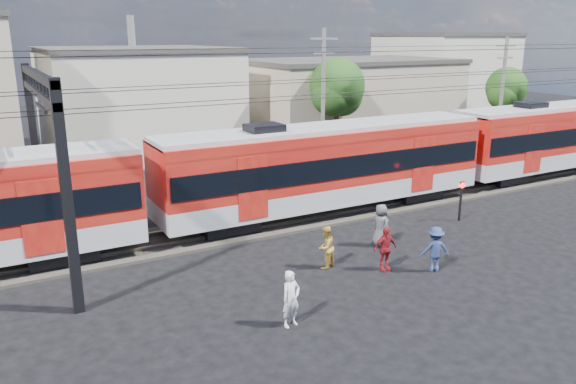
# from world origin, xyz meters

# --- Properties ---
(ground) EXTENTS (120.00, 120.00, 0.00)m
(ground) POSITION_xyz_m (0.00, 0.00, 0.00)
(ground) COLOR black
(ground) RESTS_ON ground
(track_bed) EXTENTS (70.00, 3.40, 0.12)m
(track_bed) POSITION_xyz_m (0.00, 8.00, 0.06)
(track_bed) COLOR #2D2823
(track_bed) RESTS_ON ground
(rail_near) EXTENTS (70.00, 0.12, 0.12)m
(rail_near) POSITION_xyz_m (0.00, 7.25, 0.18)
(rail_near) COLOR #59544C
(rail_near) RESTS_ON track_bed
(rail_far) EXTENTS (70.00, 0.12, 0.12)m
(rail_far) POSITION_xyz_m (0.00, 8.75, 0.18)
(rail_far) COLOR #59544C
(rail_far) RESTS_ON track_bed
(commuter_train) EXTENTS (50.30, 3.08, 4.17)m
(commuter_train) POSITION_xyz_m (2.02, 8.00, 2.40)
(commuter_train) COLOR black
(commuter_train) RESTS_ON ground
(catenary) EXTENTS (70.00, 9.30, 7.52)m
(catenary) POSITION_xyz_m (-8.65, 8.00, 5.14)
(catenary) COLOR black
(catenary) RESTS_ON ground
(building_midwest) EXTENTS (12.24, 12.24, 7.30)m
(building_midwest) POSITION_xyz_m (-2.00, 27.00, 3.66)
(building_midwest) COLOR beige
(building_midwest) RESTS_ON ground
(building_mideast) EXTENTS (16.32, 10.20, 6.30)m
(building_mideast) POSITION_xyz_m (14.00, 24.00, 3.16)
(building_mideast) COLOR tan
(building_mideast) RESTS_ON ground
(building_east) EXTENTS (10.20, 10.20, 8.30)m
(building_east) POSITION_xyz_m (28.00, 28.00, 4.16)
(building_east) COLOR beige
(building_east) RESTS_ON ground
(utility_pole_mid) EXTENTS (1.80, 0.24, 8.50)m
(utility_pole_mid) POSITION_xyz_m (6.00, 15.00, 4.53)
(utility_pole_mid) COLOR slate
(utility_pole_mid) RESTS_ON ground
(utility_pole_east) EXTENTS (1.80, 0.24, 8.00)m
(utility_pole_east) POSITION_xyz_m (20.00, 14.00, 4.28)
(utility_pole_east) COLOR slate
(utility_pole_east) RESTS_ON ground
(tree_near) EXTENTS (3.82, 3.64, 6.72)m
(tree_near) POSITION_xyz_m (9.19, 18.09, 4.66)
(tree_near) COLOR #382619
(tree_near) RESTS_ON ground
(tree_far) EXTENTS (3.36, 3.12, 5.76)m
(tree_far) POSITION_xyz_m (24.19, 17.09, 3.99)
(tree_far) COLOR #382619
(tree_far) RESTS_ON ground
(pedestrian_a) EXTENTS (0.69, 0.52, 1.69)m
(pedestrian_a) POSITION_xyz_m (-4.79, -0.38, 0.85)
(pedestrian_a) COLOR white
(pedestrian_a) RESTS_ON ground
(pedestrian_b) EXTENTS (0.93, 0.84, 1.57)m
(pedestrian_b) POSITION_xyz_m (-1.65, 2.66, 0.78)
(pedestrian_b) COLOR gold
(pedestrian_b) RESTS_ON ground
(pedestrian_c) EXTENTS (1.22, 0.96, 1.65)m
(pedestrian_c) POSITION_xyz_m (1.55, 0.54, 0.83)
(pedestrian_c) COLOR navy
(pedestrian_c) RESTS_ON ground
(pedestrian_d) EXTENTS (0.96, 0.41, 1.63)m
(pedestrian_d) POSITION_xyz_m (0.06, 1.45, 0.82)
(pedestrian_d) COLOR maroon
(pedestrian_d) RESTS_ON ground
(pedestrian_e) EXTENTS (0.67, 0.92, 1.73)m
(pedestrian_e) POSITION_xyz_m (1.43, 3.45, 0.86)
(pedestrian_e) COLOR #515156
(pedestrian_e) RESTS_ON ground
(car_silver) EXTENTS (3.96, 1.97, 1.30)m
(car_silver) POSITION_xyz_m (23.88, 13.89, 0.65)
(car_silver) COLOR silver
(car_silver) RESTS_ON ground
(car_white) EXTENTS (4.34, 2.42, 1.35)m
(car_white) POSITION_xyz_m (27.20, 13.71, 0.68)
(car_white) COLOR silver
(car_white) RESTS_ON ground
(crossing_signal) EXTENTS (0.27, 0.27, 1.83)m
(crossing_signal) POSITION_xyz_m (6.52, 4.22, 1.27)
(crossing_signal) COLOR black
(crossing_signal) RESTS_ON ground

